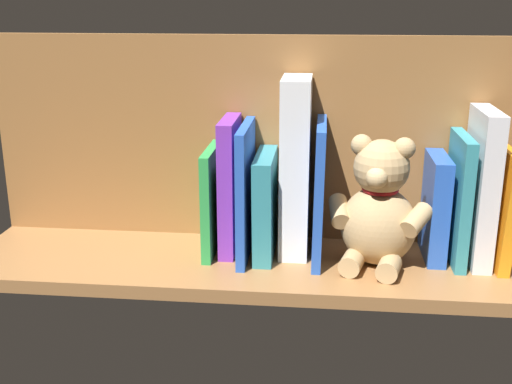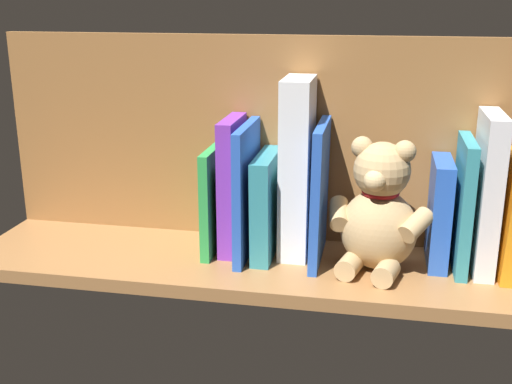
% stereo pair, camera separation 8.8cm
% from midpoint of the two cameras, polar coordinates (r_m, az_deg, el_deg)
% --- Properties ---
extents(ground_plane, '(0.95, 0.26, 0.02)m').
position_cam_midpoint_polar(ground_plane, '(1.08, -2.37, -6.41)').
color(ground_plane, '#9E6B3D').
extents(shelf_back_panel, '(0.95, 0.02, 0.36)m').
position_cam_midpoint_polar(shelf_back_panel, '(1.12, -1.69, 4.70)').
color(shelf_back_panel, '#946133').
rests_on(shelf_back_panel, ground_plane).
extents(book_0, '(0.03, 0.14, 0.19)m').
position_cam_midpoint_polar(book_0, '(1.08, 18.81, -1.30)').
color(book_0, orange).
rests_on(book_0, ground_plane).
extents(book_1, '(0.03, 0.13, 0.25)m').
position_cam_midpoint_polar(book_1, '(1.07, 17.17, 0.39)').
color(book_1, silver).
rests_on(book_1, ground_plane).
extents(book_2, '(0.02, 0.13, 0.21)m').
position_cam_midpoint_polar(book_2, '(1.07, 15.32, -0.62)').
color(book_2, teal).
rests_on(book_2, ground_plane).
extents(book_3, '(0.03, 0.12, 0.17)m').
position_cam_midpoint_polar(book_3, '(1.08, 13.42, -1.35)').
color(book_3, blue).
rests_on(book_3, ground_plane).
extents(teddy_bear, '(0.17, 0.16, 0.21)m').
position_cam_midpoint_polar(teddy_bear, '(1.03, 8.46, -1.56)').
color(teddy_bear, tan).
rests_on(teddy_bear, ground_plane).
extents(book_4, '(0.02, 0.16, 0.23)m').
position_cam_midpoint_polar(book_4, '(1.04, 3.22, 0.02)').
color(book_4, blue).
rests_on(book_4, ground_plane).
extents(dictionary_thick_white, '(0.05, 0.11, 0.29)m').
position_cam_midpoint_polar(dictionary_thick_white, '(1.05, 1.13, 2.19)').
color(dictionary_thick_white, white).
rests_on(dictionary_thick_white, ground_plane).
extents(book_5, '(0.03, 0.14, 0.17)m').
position_cam_midpoint_polar(book_5, '(1.06, -1.54, -1.15)').
color(book_5, teal).
rests_on(book_5, ground_plane).
extents(book_6, '(0.01, 0.16, 0.22)m').
position_cam_midpoint_polar(book_6, '(1.05, -3.32, 0.04)').
color(book_6, blue).
rests_on(book_6, ground_plane).
extents(book_7, '(0.03, 0.12, 0.23)m').
position_cam_midpoint_polar(book_7, '(1.07, -4.69, 0.55)').
color(book_7, purple).
rests_on(book_7, ground_plane).
extents(book_8, '(0.02, 0.14, 0.18)m').
position_cam_midpoint_polar(book_8, '(1.08, -6.29, -0.75)').
color(book_8, green).
rests_on(book_8, ground_plane).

